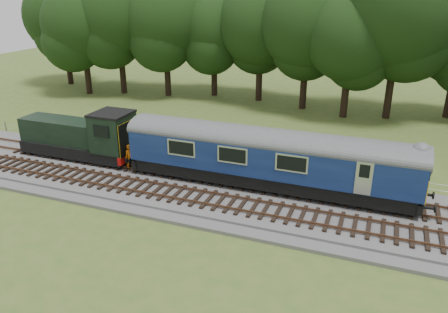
% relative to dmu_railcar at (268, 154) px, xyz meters
% --- Properties ---
extents(ground, '(120.00, 120.00, 0.00)m').
position_rel_dmu_railcar_xyz_m(ground, '(-2.71, -1.40, -2.61)').
color(ground, '#426425').
rests_on(ground, ground).
extents(ballast, '(70.00, 7.00, 0.35)m').
position_rel_dmu_railcar_xyz_m(ballast, '(-2.71, -1.40, -2.43)').
color(ballast, '#4C4C4F').
rests_on(ballast, ground).
extents(track_north, '(67.20, 2.40, 0.21)m').
position_rel_dmu_railcar_xyz_m(track_north, '(-2.71, -0.00, -2.19)').
color(track_north, black).
rests_on(track_north, ballast).
extents(track_south, '(67.20, 2.40, 0.21)m').
position_rel_dmu_railcar_xyz_m(track_south, '(-2.71, -3.00, -2.19)').
color(track_south, black).
rests_on(track_south, ballast).
extents(fence, '(64.00, 0.12, 1.00)m').
position_rel_dmu_railcar_xyz_m(fence, '(-2.71, 3.10, -2.61)').
color(fence, '#6B6054').
rests_on(fence, ground).
extents(tree_line, '(70.00, 8.00, 18.00)m').
position_rel_dmu_railcar_xyz_m(tree_line, '(-2.71, 20.60, -2.61)').
color(tree_line, black).
rests_on(tree_line, ground).
extents(dmu_railcar, '(18.05, 2.86, 3.88)m').
position_rel_dmu_railcar_xyz_m(dmu_railcar, '(0.00, 0.00, 0.00)').
color(dmu_railcar, black).
rests_on(dmu_railcar, ground).
extents(shunter_loco, '(8.91, 2.60, 3.38)m').
position_rel_dmu_railcar_xyz_m(shunter_loco, '(-13.93, 0.00, -0.63)').
color(shunter_loco, black).
rests_on(shunter_loco, ground).
extents(worker, '(0.78, 0.77, 1.81)m').
position_rel_dmu_railcar_xyz_m(worker, '(-9.51, -0.71, -1.35)').
color(worker, orange).
rests_on(worker, ballast).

